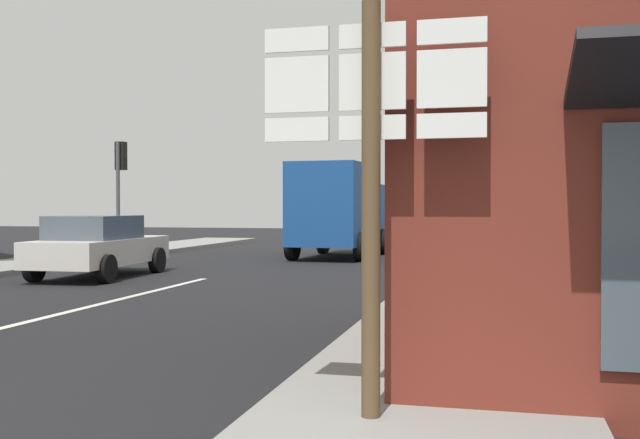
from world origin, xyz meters
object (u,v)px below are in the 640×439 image
at_px(sedan_far, 98,245).
at_px(delivery_truck, 339,207).
at_px(traffic_light_near_right, 427,161).
at_px(traffic_light_far_left, 120,172).
at_px(route_sign_post, 372,165).

bearing_deg(sedan_far, delivery_truck, 62.41).
distance_m(sedan_far, delivery_truck, 8.96).
height_order(traffic_light_near_right, traffic_light_far_left, traffic_light_far_left).
distance_m(delivery_truck, route_sign_post, 18.81).
xyz_separation_m(route_sign_post, traffic_light_near_right, (-0.64, 10.61, 0.67)).
relative_size(delivery_truck, traffic_light_far_left, 1.36).
bearing_deg(delivery_truck, traffic_light_near_right, -64.79).
height_order(sedan_far, route_sign_post, route_sign_post).
xyz_separation_m(sedan_far, traffic_light_near_right, (7.76, 0.20, 1.92)).
height_order(delivery_truck, traffic_light_near_right, traffic_light_near_right).
height_order(sedan_far, traffic_light_near_right, traffic_light_near_right).
distance_m(sedan_far, route_sign_post, 13.43).
relative_size(delivery_truck, traffic_light_near_right, 1.41).
height_order(route_sign_post, traffic_light_far_left, traffic_light_far_left).
distance_m(delivery_truck, traffic_light_near_right, 8.58).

